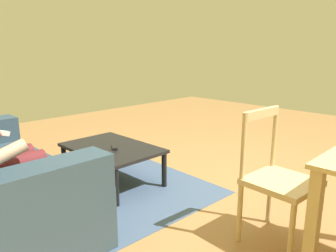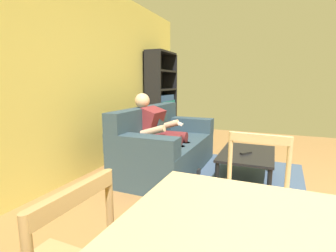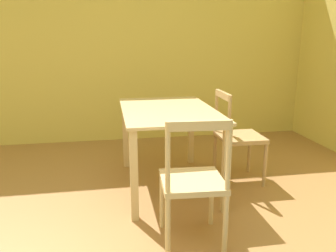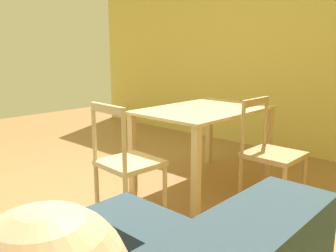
# 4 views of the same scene
# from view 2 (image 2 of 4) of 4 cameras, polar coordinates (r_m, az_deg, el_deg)

# --- Properties ---
(ground_plane) EXTENTS (8.75, 8.75, 0.00)m
(ground_plane) POSITION_cam_2_polar(r_m,az_deg,el_deg) (2.66, 33.54, -20.19)
(ground_plane) COLOR #9E7042
(wall_back) EXTENTS (6.75, 0.12, 2.65)m
(wall_back) POSITION_cam_2_polar(r_m,az_deg,el_deg) (3.32, -23.90, 10.16)
(wall_back) COLOR #DBC660
(wall_back) RESTS_ON ground_plane
(couch) EXTENTS (1.82, 0.90, 0.92)m
(couch) POSITION_cam_2_polar(r_m,az_deg,el_deg) (3.62, -0.78, -4.83)
(couch) COLOR #2D4251
(couch) RESTS_ON ground_plane
(person_lounging) EXTENTS (0.59, 0.93, 1.12)m
(person_lounging) POSITION_cam_2_polar(r_m,az_deg,el_deg) (3.47, -2.03, -1.26)
(person_lounging) COLOR maroon
(person_lounging) RESTS_ON ground_plane
(coffee_table) EXTENTS (0.98, 0.65, 0.38)m
(coffee_table) POSITION_cam_2_polar(r_m,az_deg,el_deg) (3.38, 17.65, -6.54)
(coffee_table) COLOR black
(coffee_table) RESTS_ON ground_plane
(tv_remote) EXTENTS (0.17, 0.14, 0.02)m
(tv_remote) POSITION_cam_2_polar(r_m,az_deg,el_deg) (3.30, 17.42, -5.91)
(tv_remote) COLOR black
(tv_remote) RESTS_ON coffee_table
(bookshelf) EXTENTS (0.87, 0.36, 1.88)m
(bookshelf) POSITION_cam_2_polar(r_m,az_deg,el_deg) (5.19, -1.68, 4.19)
(bookshelf) COLOR black
(bookshelf) RESTS_ON ground_plane
(dining_chair_facing_couch) EXTENTS (0.44, 0.44, 0.92)m
(dining_chair_facing_couch) POSITION_cam_2_polar(r_m,az_deg,el_deg) (1.78, 18.74, -17.61)
(dining_chair_facing_couch) COLOR #D1B27F
(dining_chair_facing_couch) RESTS_ON ground_plane
(area_rug) EXTENTS (2.05, 1.47, 0.01)m
(area_rug) POSITION_cam_2_polar(r_m,az_deg,el_deg) (3.48, 17.36, -11.73)
(area_rug) COLOR #3D5170
(area_rug) RESTS_ON ground_plane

